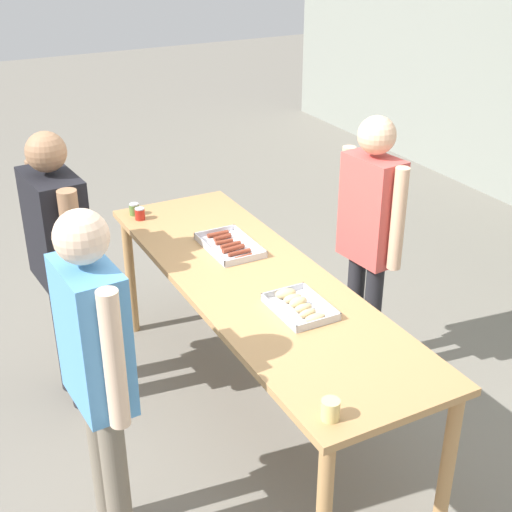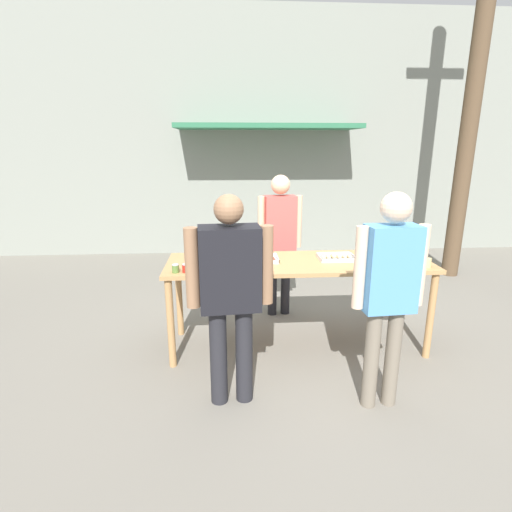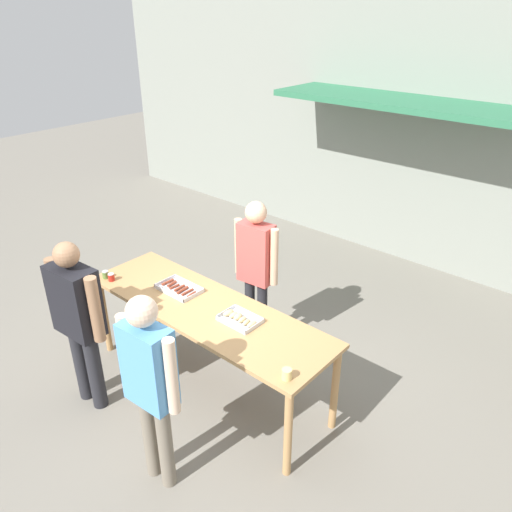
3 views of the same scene
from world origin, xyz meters
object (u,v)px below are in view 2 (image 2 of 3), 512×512
object	(u,v)px
person_customer_holding_hotdog	(230,285)
person_customer_with_cup	(389,284)
beer_cup	(427,263)
condiment_jar_mustard	(176,268)
food_tray_sausages	(256,259)
person_server_behind_table	(280,232)
condiment_jar_ketchup	(186,268)
utility_pole	(474,90)
food_tray_buns	(335,257)

from	to	relation	value
person_customer_holding_hotdog	person_customer_with_cup	world-z (taller)	person_customer_with_cup
beer_cup	person_customer_holding_hotdog	xyz separation A→B (m)	(-1.91, -0.63, 0.04)
condiment_jar_mustard	food_tray_sausages	bearing A→B (deg)	24.12
person_server_behind_table	person_customer_with_cup	xyz separation A→B (m)	(0.60, -1.90, 0.00)
food_tray_sausages	person_customer_with_cup	bearing A→B (deg)	-49.34
food_tray_sausages	person_server_behind_table	distance (m)	0.87
condiment_jar_mustard	condiment_jar_ketchup	bearing A→B (deg)	4.27
condiment_jar_ketchup	person_customer_holding_hotdog	bearing A→B (deg)	-57.05
food_tray_sausages	condiment_jar_ketchup	size ratio (longest dim) A/B	5.57
beer_cup	utility_pole	size ratio (longest dim) A/B	0.02
person_customer_with_cup	person_customer_holding_hotdog	bearing A→B (deg)	-10.39
condiment_jar_mustard	beer_cup	size ratio (longest dim) A/B	0.89
food_tray_buns	person_customer_holding_hotdog	world-z (taller)	person_customer_holding_hotdog
food_tray_sausages	condiment_jar_ketchup	xyz separation A→B (m)	(-0.68, -0.34, 0.03)
condiment_jar_mustard	person_server_behind_table	distance (m)	1.59
condiment_jar_mustard	person_server_behind_table	bearing A→B (deg)	45.48
food_tray_sausages	person_server_behind_table	world-z (taller)	person_server_behind_table
person_customer_with_cup	condiment_jar_mustard	bearing A→B (deg)	-27.84
beer_cup	food_tray_sausages	bearing A→B (deg)	168.36
food_tray_sausages	person_customer_holding_hotdog	xyz separation A→B (m)	(-0.27, -0.97, 0.07)
beer_cup	person_server_behind_table	size ratio (longest dim) A/B	0.05
condiment_jar_ketchup	beer_cup	distance (m)	2.32
person_customer_with_cup	food_tray_buns	bearing A→B (deg)	-87.67
condiment_jar_ketchup	beer_cup	xyz separation A→B (m)	(2.32, -0.00, 0.01)
person_server_behind_table	person_customer_holding_hotdog	bearing A→B (deg)	-115.26
utility_pole	food_tray_buns	bearing A→B (deg)	-139.37
person_server_behind_table	person_customer_with_cup	distance (m)	1.99
person_customer_holding_hotdog	condiment_jar_mustard	bearing A→B (deg)	-55.59
person_customer_holding_hotdog	utility_pole	distance (m)	5.19
food_tray_buns	person_customer_with_cup	distance (m)	1.12
person_server_behind_table	utility_pole	world-z (taller)	utility_pole
food_tray_buns	person_customer_with_cup	size ratio (longest dim) A/B	0.21
condiment_jar_mustard	beer_cup	bearing A→B (deg)	0.15
person_customer_with_cup	person_server_behind_table	bearing A→B (deg)	-76.26
food_tray_buns	utility_pole	size ratio (longest dim) A/B	0.07
food_tray_sausages	beer_cup	world-z (taller)	beer_cup
food_tray_sausages	food_tray_buns	distance (m)	0.83
person_customer_holding_hotdog	utility_pole	bearing A→B (deg)	-143.55
food_tray_buns	beer_cup	world-z (taller)	beer_cup
beer_cup	person_customer_with_cup	distance (m)	1.04
person_customer_holding_hotdog	utility_pole	xyz separation A→B (m)	(3.66, 3.17, 1.85)
food_tray_buns	condiment_jar_mustard	xyz separation A→B (m)	(-1.60, -0.34, 0.02)
beer_cup	person_server_behind_table	distance (m)	1.72
condiment_jar_ketchup	person_customer_holding_hotdog	xyz separation A→B (m)	(0.41, -0.63, 0.05)
condiment_jar_mustard	person_customer_with_cup	distance (m)	1.88
person_customer_with_cup	beer_cup	bearing A→B (deg)	-135.85
food_tray_sausages	condiment_jar_ketchup	world-z (taller)	condiment_jar_ketchup
beer_cup	food_tray_buns	bearing A→B (deg)	157.45
person_server_behind_table	utility_pole	bearing A→B (deg)	18.77
food_tray_buns	person_server_behind_table	size ratio (longest dim) A/B	0.21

